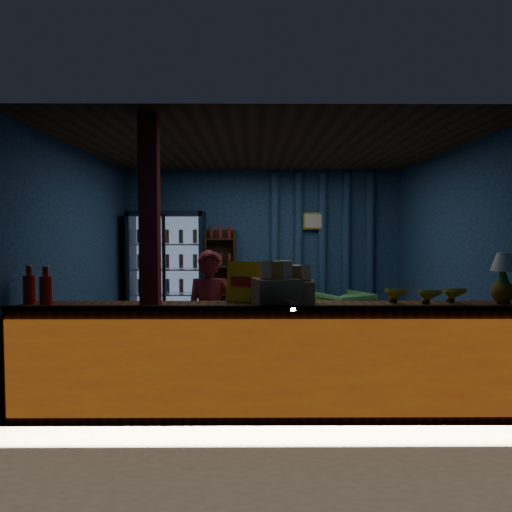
{
  "coord_description": "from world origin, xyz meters",
  "views": [
    {
      "loc": [
        -0.16,
        -6.19,
        1.6
      ],
      "look_at": [
        -0.13,
        -0.2,
        1.29
      ],
      "focal_mm": 35.0,
      "sensor_mm": 36.0,
      "label": 1
    }
  ],
  "objects": [
    {
      "name": "ground",
      "position": [
        0.0,
        0.0,
        0.0
      ],
      "size": [
        4.6,
        4.6,
        0.0
      ],
      "primitive_type": "plane",
      "color": "#515154",
      "rests_on": "ground"
    },
    {
      "name": "bottle_shelf",
      "position": [
        -0.7,
        2.06,
        0.79
      ],
      "size": [
        0.5,
        0.28,
        1.6
      ],
      "color": "#342010",
      "rests_on": "ground"
    },
    {
      "name": "support_post",
      "position": [
        -1.05,
        -1.9,
        1.3
      ],
      "size": [
        0.16,
        0.16,
        2.6
      ],
      "primitive_type": "cube",
      "color": "maroon",
      "rests_on": "ground"
    },
    {
      "name": "snack_box_left",
      "position": [
        0.03,
        -1.94,
        1.09
      ],
      "size": [
        0.43,
        0.38,
        0.39
      ],
      "color": "#956748",
      "rests_on": "counter"
    },
    {
      "name": "framed_picture",
      "position": [
        0.85,
        2.1,
        1.75
      ],
      "size": [
        0.36,
        0.04,
        0.28
      ],
      "color": "gold",
      "rests_on": "room_walls"
    },
    {
      "name": "curtain_folds",
      "position": [
        1.0,
        2.14,
        1.3
      ],
      "size": [
        1.74,
        0.14,
        2.5
      ],
      "color": "navy",
      "rests_on": "room_walls"
    },
    {
      "name": "snack_box_centre",
      "position": [
        0.21,
        -1.88,
        1.07
      ],
      "size": [
        0.35,
        0.29,
        0.35
      ],
      "color": "#956748",
      "rests_on": "counter"
    },
    {
      "name": "yellow_sign",
      "position": [
        -0.18,
        -1.7,
        1.13
      ],
      "size": [
        0.47,
        0.22,
        0.37
      ],
      "color": "yellow",
      "rests_on": "counter"
    },
    {
      "name": "table_lamp",
      "position": [
        2.05,
        -1.83,
        1.3
      ],
      "size": [
        0.23,
        0.23,
        0.45
      ],
      "color": "black",
      "rests_on": "counter"
    },
    {
      "name": "counter",
      "position": [
        0.0,
        -1.91,
        0.48
      ],
      "size": [
        4.4,
        0.57,
        0.99
      ],
      "color": "brown",
      "rests_on": "ground"
    },
    {
      "name": "soda_bottles",
      "position": [
        -2.05,
        -1.84,
        1.09
      ],
      "size": [
        0.29,
        0.19,
        0.35
      ],
      "color": "#B6130C",
      "rests_on": "counter"
    },
    {
      "name": "green_chair",
      "position": [
        1.25,
        1.42,
        0.33
      ],
      "size": [
        0.96,
        0.96,
        0.65
      ],
      "primitive_type": "imported",
      "rotation": [
        0.0,
        0.0,
        3.63
      ],
      "color": "#63C261",
      "rests_on": "ground"
    },
    {
      "name": "room_walls",
      "position": [
        0.0,
        0.0,
        1.57
      ],
      "size": [
        4.6,
        4.6,
        4.6
      ],
      "color": "navy",
      "rests_on": "ground"
    },
    {
      "name": "shopkeeper",
      "position": [
        -0.59,
        -1.27,
        0.7
      ],
      "size": [
        0.54,
        0.39,
        1.4
      ],
      "primitive_type": "imported",
      "rotation": [
        0.0,
        0.0,
        -0.11
      ],
      "color": "maroon",
      "rests_on": "ground"
    },
    {
      "name": "pineapple",
      "position": [
        2.03,
        -1.85,
        1.09
      ],
      "size": [
        0.2,
        0.2,
        0.34
      ],
      "color": "#8D5F19",
      "rests_on": "counter"
    },
    {
      "name": "side_table",
      "position": [
        0.62,
        1.44,
        0.25
      ],
      "size": [
        0.64,
        0.53,
        0.6
      ],
      "color": "#342010",
      "rests_on": "ground"
    },
    {
      "name": "beverage_cooler",
      "position": [
        -1.55,
        1.92,
        0.93
      ],
      "size": [
        1.2,
        0.62,
        1.9
      ],
      "color": "black",
      "rests_on": "ground"
    },
    {
      "name": "banana_bunches",
      "position": [
        1.36,
        -1.82,
        1.03
      ],
      "size": [
        0.75,
        0.29,
        0.16
      ],
      "color": "gold",
      "rests_on": "counter"
    },
    {
      "name": "pastry_tray",
      "position": [
        0.16,
        -2.0,
        0.97
      ],
      "size": [
        0.41,
        0.41,
        0.07
      ],
      "color": "silver",
      "rests_on": "counter"
    }
  ]
}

